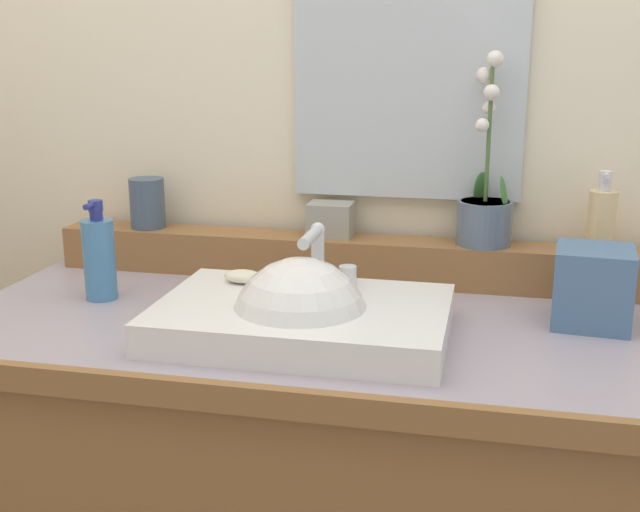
{
  "coord_description": "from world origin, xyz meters",
  "views": [
    {
      "loc": [
        0.28,
        -1.32,
        1.38
      ],
      "look_at": [
        -0.01,
        -0.03,
        1.02
      ],
      "focal_mm": 44.9,
      "sensor_mm": 36.0,
      "label": 1
    }
  ],
  "objects_px": {
    "potted_plant": "(485,206)",
    "tissue_box": "(593,287)",
    "sink_basin": "(301,323)",
    "lotion_bottle": "(99,257)",
    "trinket_box": "(331,219)",
    "soap_bar": "(243,276)",
    "tumbler_cup": "(147,203)",
    "soap_dispenser": "(602,219)"
  },
  "relations": [
    {
      "from": "potted_plant",
      "to": "tissue_box",
      "type": "xyz_separation_m",
      "value": [
        0.19,
        -0.19,
        -0.1
      ]
    },
    {
      "from": "soap_dispenser",
      "to": "lotion_bottle",
      "type": "bearing_deg",
      "value": -166.21
    },
    {
      "from": "sink_basin",
      "to": "potted_plant",
      "type": "distance_m",
      "value": 0.48
    },
    {
      "from": "soap_dispenser",
      "to": "lotion_bottle",
      "type": "relative_size",
      "value": 0.81
    },
    {
      "from": "trinket_box",
      "to": "lotion_bottle",
      "type": "bearing_deg",
      "value": -148.24
    },
    {
      "from": "tumbler_cup",
      "to": "lotion_bottle",
      "type": "xyz_separation_m",
      "value": [
        0.0,
        -0.23,
        -0.06
      ]
    },
    {
      "from": "soap_dispenser",
      "to": "trinket_box",
      "type": "relative_size",
      "value": 1.72
    },
    {
      "from": "potted_plant",
      "to": "lotion_bottle",
      "type": "xyz_separation_m",
      "value": [
        -0.71,
        -0.24,
        -0.08
      ]
    },
    {
      "from": "potted_plant",
      "to": "trinket_box",
      "type": "distance_m",
      "value": 0.32
    },
    {
      "from": "soap_bar",
      "to": "soap_dispenser",
      "type": "bearing_deg",
      "value": 21.35
    },
    {
      "from": "tumbler_cup",
      "to": "trinket_box",
      "type": "bearing_deg",
      "value": 1.28
    },
    {
      "from": "sink_basin",
      "to": "soap_dispenser",
      "type": "xyz_separation_m",
      "value": [
        0.51,
        0.35,
        0.13
      ]
    },
    {
      "from": "soap_dispenser",
      "to": "potted_plant",
      "type": "bearing_deg",
      "value": 177.47
    },
    {
      "from": "trinket_box",
      "to": "tissue_box",
      "type": "xyz_separation_m",
      "value": [
        0.5,
        -0.19,
        -0.05
      ]
    },
    {
      "from": "sink_basin",
      "to": "tissue_box",
      "type": "relative_size",
      "value": 3.53
    },
    {
      "from": "soap_bar",
      "to": "trinket_box",
      "type": "bearing_deg",
      "value": 67.89
    },
    {
      "from": "sink_basin",
      "to": "soap_bar",
      "type": "height_order",
      "value": "sink_basin"
    },
    {
      "from": "potted_plant",
      "to": "trinket_box",
      "type": "xyz_separation_m",
      "value": [
        -0.31,
        0.0,
        -0.04
      ]
    },
    {
      "from": "sink_basin",
      "to": "tissue_box",
      "type": "height_order",
      "value": "sink_basin"
    },
    {
      "from": "potted_plant",
      "to": "trinket_box",
      "type": "relative_size",
      "value": 4.14
    },
    {
      "from": "trinket_box",
      "to": "lotion_bottle",
      "type": "distance_m",
      "value": 0.47
    },
    {
      "from": "soap_bar",
      "to": "tissue_box",
      "type": "relative_size",
      "value": 0.51
    },
    {
      "from": "tumbler_cup",
      "to": "lotion_bottle",
      "type": "distance_m",
      "value": 0.24
    },
    {
      "from": "sink_basin",
      "to": "lotion_bottle",
      "type": "relative_size",
      "value": 2.52
    },
    {
      "from": "sink_basin",
      "to": "soap_bar",
      "type": "xyz_separation_m",
      "value": [
        -0.13,
        0.1,
        0.04
      ]
    },
    {
      "from": "soap_bar",
      "to": "potted_plant",
      "type": "xyz_separation_m",
      "value": [
        0.42,
        0.26,
        0.1
      ]
    },
    {
      "from": "potted_plant",
      "to": "tumbler_cup",
      "type": "relative_size",
      "value": 3.49
    },
    {
      "from": "tumbler_cup",
      "to": "tissue_box",
      "type": "xyz_separation_m",
      "value": [
        0.91,
        -0.18,
        -0.07
      ]
    },
    {
      "from": "tumbler_cup",
      "to": "lotion_bottle",
      "type": "height_order",
      "value": "tumbler_cup"
    },
    {
      "from": "tumbler_cup",
      "to": "trinket_box",
      "type": "height_order",
      "value": "tumbler_cup"
    },
    {
      "from": "soap_dispenser",
      "to": "tissue_box",
      "type": "height_order",
      "value": "soap_dispenser"
    },
    {
      "from": "sink_basin",
      "to": "soap_bar",
      "type": "bearing_deg",
      "value": 143.31
    },
    {
      "from": "sink_basin",
      "to": "soap_dispenser",
      "type": "height_order",
      "value": "soap_dispenser"
    },
    {
      "from": "soap_bar",
      "to": "tumbler_cup",
      "type": "distance_m",
      "value": 0.4
    },
    {
      "from": "soap_bar",
      "to": "soap_dispenser",
      "type": "distance_m",
      "value": 0.69
    },
    {
      "from": "sink_basin",
      "to": "tissue_box",
      "type": "xyz_separation_m",
      "value": [
        0.48,
        0.17,
        0.04
      ]
    },
    {
      "from": "soap_bar",
      "to": "tissue_box",
      "type": "bearing_deg",
      "value": 6.67
    },
    {
      "from": "tumbler_cup",
      "to": "tissue_box",
      "type": "height_order",
      "value": "tumbler_cup"
    },
    {
      "from": "potted_plant",
      "to": "tissue_box",
      "type": "relative_size",
      "value": 2.74
    },
    {
      "from": "potted_plant",
      "to": "trinket_box",
      "type": "height_order",
      "value": "potted_plant"
    },
    {
      "from": "lotion_bottle",
      "to": "tissue_box",
      "type": "height_order",
      "value": "lotion_bottle"
    },
    {
      "from": "soap_bar",
      "to": "tumbler_cup",
      "type": "bearing_deg",
      "value": 139.33
    }
  ]
}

